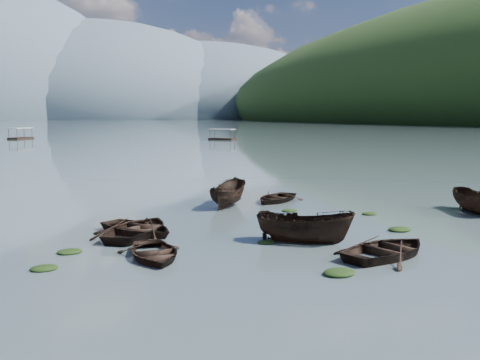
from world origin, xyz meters
name	(u,v)px	position (x,y,z in m)	size (l,w,h in m)	color
ground_plane	(362,262)	(0.00, 0.00, 0.00)	(2400.00, 2400.00, 0.00)	#475659
haze_mtn_c	(99,119)	(140.00, 900.00, 0.00)	(520.00, 520.00, 260.00)	#475666
haze_mtn_d	(200,118)	(320.00, 900.00, 0.00)	(520.00, 520.00, 220.00)	#475666
rowboat_0	(154,258)	(-7.48, 4.05, 0.00)	(2.86, 4.00, 0.83)	black
rowboat_1	(139,235)	(-7.05, 8.49, 0.00)	(3.58, 5.01, 1.04)	black
rowboat_2	(304,243)	(-0.41, 3.78, 0.00)	(1.72, 4.57, 1.76)	black
rowboat_3	(303,233)	(0.62, 5.62, 0.00)	(2.91, 4.07, 0.84)	black
rowboat_4	(388,256)	(1.57, 0.31, 0.00)	(3.38, 4.73, 0.98)	black
rowboat_5	(475,213)	(12.97, 6.14, 0.00)	(1.66, 4.42, 1.71)	black
rowboat_6	(138,233)	(-7.00, 8.88, 0.00)	(3.24, 4.53, 0.94)	black
rowboat_7	(276,201)	(3.99, 14.90, 0.00)	(3.02, 4.23, 0.88)	black
rowboat_8	(228,206)	(0.27, 14.57, 0.00)	(1.79, 4.75, 1.83)	black
weed_clump_0	(44,270)	(-11.76, 4.13, 0.00)	(1.05, 0.86, 0.23)	black
weed_clump_1	(266,243)	(-2.05, 4.47, 0.00)	(0.87, 0.70, 0.19)	black
weed_clump_2	(339,275)	(-1.81, -1.04, 0.00)	(1.26, 1.01, 0.27)	black
weed_clump_3	(369,214)	(6.81, 8.32, 0.00)	(0.94, 0.79, 0.21)	black
weed_clump_4	(399,231)	(5.39, 4.03, 0.00)	(1.23, 0.97, 0.25)	black
weed_clump_5	(70,253)	(-10.57, 6.34, 0.00)	(1.08, 0.87, 0.23)	black
weed_clump_6	(293,228)	(0.75, 6.86, 0.00)	(0.88, 0.74, 0.18)	black
weed_clump_7	(290,211)	(2.98, 11.19, 0.00)	(1.00, 0.80, 0.22)	black
pontoon_centre	(21,139)	(-8.38, 125.68, 0.00)	(2.84, 6.82, 2.61)	black
pontoon_right	(222,140)	(35.37, 101.13, 0.00)	(2.67, 6.41, 2.46)	black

